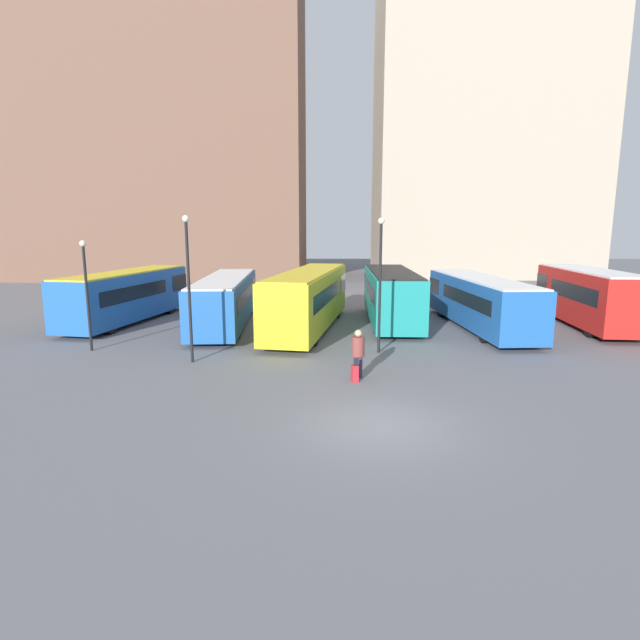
# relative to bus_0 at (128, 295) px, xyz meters

# --- Properties ---
(ground_plane) EXTENTS (160.00, 160.00, 0.00)m
(ground_plane) POSITION_rel_bus_0_xyz_m (13.26, -15.83, -1.64)
(ground_plane) COLOR slate
(building_block_left) EXTENTS (31.66, 17.77, 34.88)m
(building_block_left) POSITION_rel_bus_0_xyz_m (-6.83, 30.52, 15.80)
(building_block_left) COLOR brown
(building_block_left) RESTS_ON ground_plane
(building_block_right) EXTENTS (24.26, 12.08, 33.43)m
(building_block_right) POSITION_rel_bus_0_xyz_m (29.66, 30.52, 15.08)
(building_block_right) COLOR tan
(building_block_right) RESTS_ON ground_plane
(bus_0) EXTENTS (4.24, 10.97, 3.01)m
(bus_0) POSITION_rel_bus_0_xyz_m (0.00, 0.00, 0.00)
(bus_0) COLOR #1E56A3
(bus_0) RESTS_ON ground_plane
(bus_1) EXTENTS (3.21, 12.13, 2.76)m
(bus_1) POSITION_rel_bus_0_xyz_m (5.99, -0.83, -0.13)
(bus_1) COLOR #1E56A3
(bus_1) RESTS_ON ground_plane
(bus_2) EXTENTS (4.42, 12.60, 3.21)m
(bus_2) POSITION_rel_bus_0_xyz_m (10.83, -1.95, 0.12)
(bus_2) COLOR gold
(bus_2) RESTS_ON ground_plane
(bus_3) EXTENTS (2.79, 10.57, 3.07)m
(bus_3) POSITION_rel_bus_0_xyz_m (15.59, 0.06, 0.03)
(bus_3) COLOR #19847F
(bus_3) RESTS_ON ground_plane
(bus_4) EXTENTS (3.14, 12.00, 2.84)m
(bus_4) POSITION_rel_bus_0_xyz_m (20.27, -1.52, -0.08)
(bus_4) COLOR #1E56A3
(bus_4) RESTS_ON ground_plane
(bus_5) EXTENTS (3.27, 9.95, 3.23)m
(bus_5) POSITION_rel_bus_0_xyz_m (26.55, -1.01, 0.11)
(bus_5) COLOR red
(bus_5) RESTS_ON ground_plane
(traveler) EXTENTS (0.56, 0.56, 1.83)m
(traveler) POSITION_rel_bus_0_xyz_m (12.96, -11.20, -0.55)
(traveler) COLOR #382D4C
(traveler) RESTS_ON ground_plane
(suitcase) EXTENTS (0.29, 0.35, 0.90)m
(suitcase) POSITION_rel_bus_0_xyz_m (12.82, -11.70, -1.32)
(suitcase) COLOR #B7232D
(suitcase) RESTS_ON ground_plane
(lamp_post_0) EXTENTS (0.28, 0.28, 6.00)m
(lamp_post_0) POSITION_rel_bus_0_xyz_m (6.20, -9.09, 1.87)
(lamp_post_0) COLOR black
(lamp_post_0) RESTS_ON ground_plane
(lamp_post_1) EXTENTS (0.28, 0.28, 4.97)m
(lamp_post_1) POSITION_rel_bus_0_xyz_m (1.07, -7.15, 1.33)
(lamp_post_1) COLOR black
(lamp_post_1) RESTS_ON ground_plane
(lamp_post_2) EXTENTS (0.28, 0.28, 5.94)m
(lamp_post_2) POSITION_rel_bus_0_xyz_m (14.13, -7.35, 1.84)
(lamp_post_2) COLOR black
(lamp_post_2) RESTS_ON ground_plane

